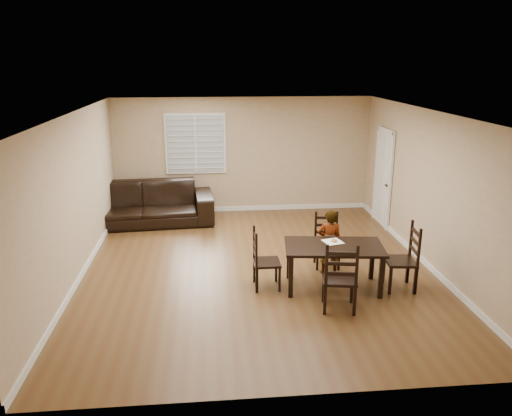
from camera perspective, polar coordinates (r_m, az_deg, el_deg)
The scene contains 11 objects.
ground at distance 8.84m, azimuth 0.16°, elevation -6.85°, with size 7.00×7.00×0.00m, color brown.
room at distance 8.46m, azimuth 0.29°, elevation 4.93°, with size 6.04×7.04×2.72m.
dining_table at distance 7.97m, azimuth 8.89°, elevation -4.86°, with size 1.62×1.04×0.72m.
chair_near at distance 8.95m, azimuth 8.02°, elevation -3.72°, with size 0.46×0.43×0.96m.
chair_far at distance 7.27m, azimuth 9.61°, elevation -8.31°, with size 0.55×0.53×1.07m.
chair_left at distance 7.96m, azimuth 0.40°, elevation -6.12°, with size 0.41×0.44×0.98m.
chair_right at distance 8.27m, azimuth 17.05°, elevation -5.67°, with size 0.50×0.53×1.08m.
child at distance 8.51m, azimuth 8.40°, elevation -3.90°, with size 0.41×0.27×1.13m, color gray.
napkin at distance 8.10m, azimuth 8.76°, elevation -3.81°, with size 0.28×0.28×0.00m, color white.
donut at distance 8.10m, azimuth 8.91°, elevation -3.67°, with size 0.10×0.10×0.04m.
sofa at distance 11.31m, azimuth -12.92°, elevation 0.48°, with size 3.11×1.22×0.91m, color black.
Camera 1 is at (-0.79, -8.07, 3.53)m, focal length 35.00 mm.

